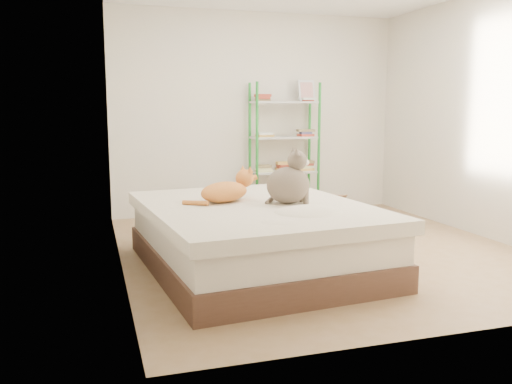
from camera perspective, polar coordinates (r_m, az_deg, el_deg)
name	(u,v)px	position (r m, az deg, el deg)	size (l,w,h in m)	color
room	(323,116)	(5.21, 7.06, 7.94)	(3.81, 4.21, 2.61)	tan
bed	(255,236)	(4.67, -0.09, -4.69)	(1.97, 2.37, 0.56)	brown
orange_cat	(224,189)	(4.70, -3.36, 0.29)	(0.56, 0.30, 0.23)	gold
grey_cat	(288,177)	(4.62, 3.41, 1.58)	(0.33, 0.40, 0.46)	#776958
shelf_unit	(285,154)	(7.09, 3.03, 4.06)	(0.88, 0.36, 1.74)	#248A2F
cardboard_box	(322,209)	(6.66, 6.96, -1.76)	(0.47, 0.45, 0.36)	#906E4C
white_bin	(207,204)	(6.85, -5.19, -1.23)	(0.35, 0.32, 0.36)	silver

